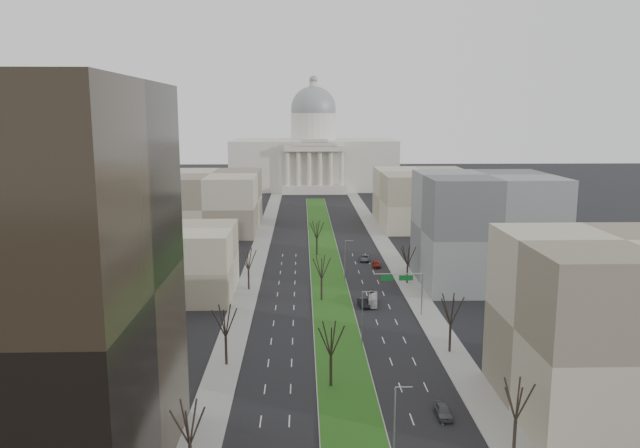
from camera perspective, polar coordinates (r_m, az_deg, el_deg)
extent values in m
plane|color=black|center=(164.35, 0.40, -2.89)|extent=(600.00, 600.00, 0.00)
cube|color=#999993|center=(163.36, 0.41, -2.95)|extent=(8.00, 222.00, 0.15)
cube|color=#174913|center=(163.34, 0.41, -2.91)|extent=(7.70, 221.70, 0.06)
cube|color=gray|center=(140.47, -6.41, -5.18)|extent=(5.00, 330.00, 0.15)
cube|color=gray|center=(141.91, 7.88, -5.06)|extent=(5.00, 330.00, 0.15)
cube|color=beige|center=(311.10, -0.60, 5.50)|extent=(80.00, 40.00, 24.00)
cube|color=beige|center=(289.22, -0.51, 3.16)|extent=(30.00, 6.00, 4.00)
cube|color=beige|center=(287.54, -0.51, 6.92)|extent=(28.00, 5.00, 2.50)
cube|color=beige|center=(287.44, -0.51, 7.32)|extent=(20.00, 5.00, 1.80)
cube|color=beige|center=(287.36, -0.51, 7.64)|extent=(12.00, 5.00, 1.60)
cylinder|color=beige|center=(310.17, -0.60, 8.82)|extent=(22.00, 22.00, 14.00)
sphere|color=gray|center=(310.10, -0.61, 10.48)|extent=(22.00, 22.00, 22.00)
cylinder|color=beige|center=(310.37, -0.61, 12.51)|extent=(4.00, 4.00, 4.00)
sphere|color=gray|center=(310.51, -0.61, 13.06)|extent=(4.00, 4.00, 4.00)
cylinder|color=beige|center=(288.20, -3.01, 5.12)|extent=(2.00, 2.00, 16.00)
cylinder|color=beige|center=(288.13, -2.01, 5.13)|extent=(2.00, 2.00, 16.00)
cylinder|color=beige|center=(288.14, -1.01, 5.13)|extent=(2.00, 2.00, 16.00)
cylinder|color=beige|center=(288.24, -0.01, 5.13)|extent=(2.00, 2.00, 16.00)
cylinder|color=beige|center=(288.43, 0.99, 5.14)|extent=(2.00, 2.00, 16.00)
cylinder|color=beige|center=(288.70, 1.98, 5.14)|extent=(2.00, 2.00, 16.00)
cube|color=tan|center=(131.42, -13.59, -3.36)|extent=(26.00, 22.00, 14.00)
cube|color=gray|center=(85.85, 25.61, -8.52)|extent=(26.00, 24.00, 22.00)
cube|color=#5D6062|center=(140.15, 14.86, -0.50)|extent=(28.00, 26.00, 24.00)
cube|color=gray|center=(204.08, -9.88, 2.08)|extent=(30.00, 40.00, 18.00)
cube|color=tan|center=(210.92, 9.51, 2.35)|extent=(30.00, 40.00, 18.00)
cylinder|color=black|center=(95.35, -8.58, -11.42)|extent=(0.40, 0.40, 4.32)
cylinder|color=black|center=(133.18, -6.54, -5.13)|extent=(0.40, 0.40, 4.22)
cylinder|color=black|center=(74.80, 17.36, -18.19)|extent=(0.40, 0.40, 4.13)
cylinder|color=black|center=(101.03, 11.80, -10.23)|extent=(0.40, 0.40, 4.42)
cylinder|color=black|center=(138.51, 7.98, -4.61)|extent=(0.40, 0.40, 4.03)
cylinder|color=black|center=(87.36, 1.00, -13.37)|extent=(0.40, 0.40, 4.32)
cylinder|color=black|center=(125.04, 0.15, -6.05)|extent=(0.40, 0.40, 4.32)
cylinder|color=black|center=(163.82, -0.30, -2.16)|extent=(0.40, 0.40, 4.32)
cylinder|color=gray|center=(68.91, 6.81, -18.07)|extent=(0.20, 0.20, 9.00)
cylinder|color=gray|center=(67.00, 7.68, -14.56)|extent=(1.80, 0.12, 0.12)
cylinder|color=gray|center=(100.88, 3.88, -8.69)|extent=(0.20, 0.20, 9.00)
cylinder|color=gray|center=(99.58, 4.43, -6.17)|extent=(1.80, 0.12, 0.12)
cylinder|color=gray|center=(139.21, 2.30, -3.39)|extent=(0.20, 0.20, 9.00)
cylinder|color=gray|center=(138.27, 2.68, -1.53)|extent=(1.80, 0.12, 0.12)
cylinder|color=gray|center=(116.96, 9.31, -6.40)|extent=(0.24, 0.24, 8.00)
cylinder|color=gray|center=(115.12, 7.16, -4.54)|extent=(9.00, 0.18, 0.18)
cube|color=#0C591E|center=(115.64, 7.88, -4.90)|extent=(2.60, 0.08, 1.00)
cube|color=#0C591E|center=(115.12, 6.16, -4.94)|extent=(2.20, 0.08, 1.00)
imported|color=#4D5055|center=(81.73, 11.19, -16.39)|extent=(1.81, 4.45, 1.51)
imported|color=black|center=(121.80, 3.99, -7.20)|extent=(2.13, 4.87, 1.56)
imported|color=maroon|center=(152.79, 5.18, -3.67)|extent=(2.14, 4.79, 1.37)
imported|color=#575A60|center=(158.71, 4.10, -3.12)|extent=(2.77, 5.41, 1.46)
imported|color=silver|center=(123.32, 4.87, -6.89)|extent=(2.49, 7.20, 1.96)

